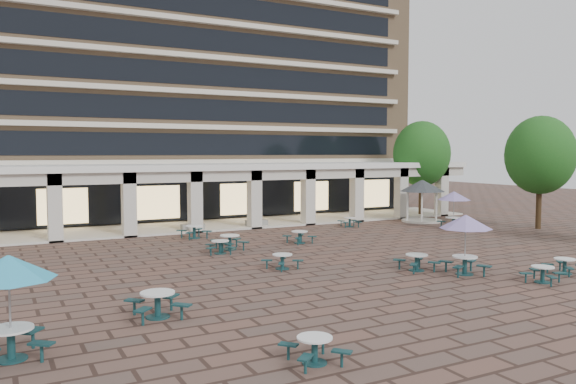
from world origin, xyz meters
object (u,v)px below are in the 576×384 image
picnic_table_1 (315,347)px  planter_left (193,224)px  picnic_table_2 (417,261)px  planter_right (256,220)px  picnic_table_0 (158,302)px  gazebo (422,190)px

picnic_table_1 → planter_left: (4.66, 23.76, 0.10)m
picnic_table_2 → planter_right: planter_right is taller
planter_right → picnic_table_0: bearing=-122.8°
planter_right → planter_left: bearing=180.0°
picnic_table_0 → planter_left: planter_left is taller
picnic_table_1 → planter_right: size_ratio=1.04×
picnic_table_0 → picnic_table_1: size_ratio=1.18×
gazebo → planter_left: 17.24m
picnic_table_0 → picnic_table_1: picnic_table_0 is taller
gazebo → picnic_table_2: bearing=-131.8°
planter_left → planter_right: (4.60, -0.00, -0.03)m
planter_left → picnic_table_2: bearing=-73.7°
picnic_table_1 → planter_right: 25.50m
picnic_table_2 → gazebo: gazebo is taller
gazebo → picnic_table_0: bearing=-147.6°
picnic_table_0 → planter_left: bearing=69.4°
picnic_table_0 → picnic_table_1: (2.41, -5.61, -0.09)m
picnic_table_1 → gazebo: size_ratio=0.47×
picnic_table_2 → gazebo: size_ratio=0.52×
picnic_table_1 → gazebo: 30.01m
picnic_table_1 → picnic_table_2: bearing=41.2°
gazebo → planter_right: bearing=166.5°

